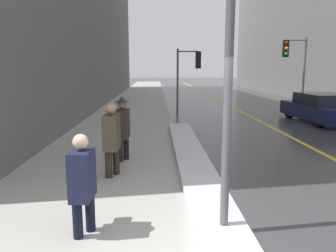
% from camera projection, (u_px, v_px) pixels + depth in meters
% --- Properties ---
extents(sidewalk_slab, '(4.00, 80.00, 0.01)m').
position_uv_depth(sidewalk_slab, '(133.00, 110.00, 18.47)').
color(sidewalk_slab, '#9E9B93').
rests_on(sidewalk_slab, ground).
extents(road_centre_stripe, '(0.16, 80.00, 0.00)m').
position_uv_depth(road_centre_stripe, '(238.00, 110.00, 18.68)').
color(road_centre_stripe, gold).
rests_on(road_centre_stripe, ground).
extents(snow_bank_curb, '(0.81, 10.25, 0.14)m').
position_uv_depth(snow_bank_curb, '(192.00, 160.00, 8.29)').
color(snow_bank_curb, silver).
rests_on(snow_bank_curb, ground).
extents(traffic_light_near, '(1.31, 0.33, 3.39)m').
position_uv_depth(traffic_light_near, '(191.00, 67.00, 17.55)').
color(traffic_light_near, '#515156').
rests_on(traffic_light_near, ground).
extents(traffic_light_far, '(1.31, 0.32, 4.01)m').
position_uv_depth(traffic_light_far, '(293.00, 58.00, 17.81)').
color(traffic_light_far, '#515156').
rests_on(traffic_light_far, ground).
extents(pedestrian_with_shoulder_bag, '(0.31, 0.70, 1.48)m').
position_uv_depth(pedestrian_with_shoulder_bag, '(83.00, 180.00, 4.57)').
color(pedestrian_with_shoulder_bag, black).
rests_on(pedestrian_with_shoulder_bag, ground).
extents(pedestrian_nearside, '(0.34, 0.54, 1.63)m').
position_uv_depth(pedestrian_nearside, '(112.00, 136.00, 7.09)').
color(pedestrian_nearside, '#2A241B').
rests_on(pedestrian_nearside, ground).
extents(pedestrian_trailing, '(0.36, 0.73, 1.67)m').
position_uv_depth(pedestrian_trailing, '(123.00, 126.00, 8.31)').
color(pedestrian_trailing, black).
rests_on(pedestrian_trailing, ground).
extents(parked_car_navy, '(2.05, 4.34, 1.27)m').
position_uv_depth(parked_car_navy, '(321.00, 108.00, 14.48)').
color(parked_car_navy, navy).
rests_on(parked_car_navy, ground).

